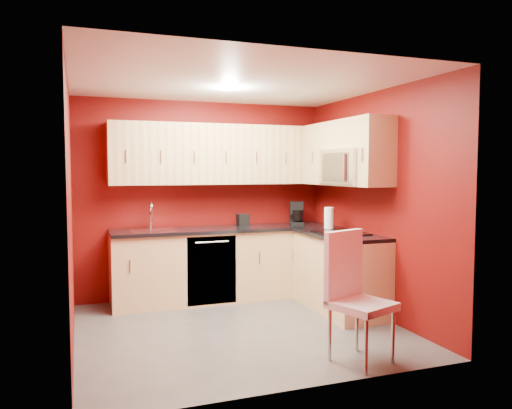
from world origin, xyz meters
TOP-DOWN VIEW (x-y plane):
  - floor at (0.00, 0.00)m, footprint 3.20×3.20m
  - ceiling at (0.00, 0.00)m, footprint 3.20×3.20m
  - wall_back at (0.00, 1.50)m, footprint 3.20×0.00m
  - wall_front at (0.00, -1.50)m, footprint 3.20×0.00m
  - wall_left at (-1.60, 0.00)m, footprint 0.00×3.00m
  - wall_right at (1.60, 0.00)m, footprint 0.00×3.00m
  - base_cabinets_back at (0.20, 1.20)m, footprint 2.80×0.60m
  - base_cabinets_right at (1.30, 0.25)m, footprint 0.60×1.30m
  - countertop_back at (0.20, 1.19)m, footprint 2.80×0.63m
  - countertop_right at (1.29, 0.23)m, footprint 0.63×1.27m
  - upper_cabinets_back at (0.20, 1.32)m, footprint 2.80×0.35m
  - upper_cabinets_right at (1.42, 0.44)m, footprint 0.35×1.55m
  - microwave at (1.39, 0.20)m, footprint 0.42×0.76m
  - cooktop at (1.28, 0.20)m, footprint 0.50×0.55m
  - sink at (-0.70, 1.20)m, footprint 0.52×0.42m
  - dishwasher_front at (-0.05, 0.91)m, footprint 0.60×0.02m
  - downlight at (0.00, 0.30)m, footprint 0.20×0.20m
  - coffee_maker at (1.22, 1.26)m, footprint 0.24×0.28m
  - napkin_holder at (0.46, 1.28)m, footprint 0.14×0.14m
  - paper_towel at (1.34, 0.59)m, footprint 0.19×0.19m
  - dining_chair at (0.70, -1.20)m, footprint 0.58×0.59m

SIDE VIEW (x-z plane):
  - floor at x=0.00m, z-range 0.00..0.00m
  - base_cabinets_back at x=0.20m, z-range 0.00..0.87m
  - base_cabinets_right at x=1.30m, z-range 0.00..0.87m
  - dishwasher_front at x=-0.05m, z-range 0.03..0.84m
  - dining_chair at x=0.70m, z-range 0.00..1.11m
  - countertop_back at x=0.20m, z-range 0.87..0.91m
  - countertop_right at x=1.29m, z-range 0.87..0.91m
  - cooktop at x=1.28m, z-range 0.91..0.92m
  - sink at x=-0.70m, z-range 0.77..1.12m
  - napkin_holder at x=0.46m, z-range 0.91..1.06m
  - paper_towel at x=1.34m, z-range 0.91..1.18m
  - coffee_maker at x=1.22m, z-range 0.91..1.21m
  - wall_back at x=0.00m, z-range -0.35..2.85m
  - wall_front at x=0.00m, z-range -0.35..2.85m
  - wall_left at x=-1.60m, z-range -0.25..2.75m
  - wall_right at x=1.60m, z-range -0.25..2.75m
  - microwave at x=1.39m, z-range 1.45..1.87m
  - upper_cabinets_back at x=0.20m, z-range 1.45..2.20m
  - upper_cabinets_right at x=1.42m, z-range 1.51..2.26m
  - downlight at x=0.00m, z-range 2.48..2.49m
  - ceiling at x=0.00m, z-range 2.50..2.50m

